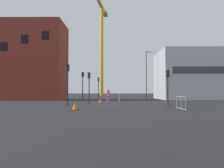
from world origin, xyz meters
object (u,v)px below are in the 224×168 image
(streetlamp_tall, at_px, (147,72))
(traffic_light_near, at_px, (89,82))
(pedestrian_walking, at_px, (108,95))
(traffic_light_corner, at_px, (98,84))
(traffic_cone_orange, at_px, (75,106))
(traffic_light_island, at_px, (68,78))
(construction_crane, at_px, (102,36))
(traffic_light_verge, at_px, (83,82))
(traffic_light_median, at_px, (168,82))
(traffic_cone_striped, at_px, (100,101))
(traffic_cone_on_verge, at_px, (89,98))

(streetlamp_tall, xyz_separation_m, traffic_light_near, (-9.12, -12.33, -2.54))
(streetlamp_tall, relative_size, traffic_light_near, 2.38)
(streetlamp_tall, xyz_separation_m, pedestrian_walking, (-6.82, -12.11, -4.01))
(traffic_light_corner, distance_m, traffic_cone_orange, 19.80)
(traffic_light_island, height_order, traffic_light_corner, traffic_light_island)
(pedestrian_walking, bearing_deg, construction_crane, 95.15)
(traffic_cone_orange, bearing_deg, traffic_light_verge, 96.49)
(traffic_light_median, bearing_deg, traffic_light_corner, 117.51)
(construction_crane, bearing_deg, traffic_light_verge, -92.43)
(traffic_cone_orange, bearing_deg, traffic_cone_striped, 80.12)
(traffic_light_island, height_order, traffic_cone_orange, traffic_light_island)
(traffic_light_island, bearing_deg, traffic_cone_orange, -68.63)
(streetlamp_tall, height_order, traffic_light_median, streetlamp_tall)
(construction_crane, bearing_deg, traffic_light_median, -75.66)
(traffic_light_verge, height_order, traffic_cone_orange, traffic_light_verge)
(traffic_light_island, relative_size, pedestrian_walking, 2.35)
(streetlamp_tall, xyz_separation_m, traffic_light_median, (-0.78, -15.89, -2.62))
(traffic_light_near, height_order, traffic_cone_on_verge, traffic_light_near)
(traffic_light_median, relative_size, traffic_cone_on_verge, 7.31)
(traffic_light_island, relative_size, traffic_light_near, 1.13)
(pedestrian_walking, bearing_deg, traffic_light_verge, 129.13)
(traffic_light_island, relative_size, traffic_cone_striped, 7.80)
(traffic_light_median, height_order, pedestrian_walking, traffic_light_median)
(traffic_light_corner, xyz_separation_m, traffic_light_median, (8.17, -15.69, -0.22))
(traffic_light_island, distance_m, traffic_cone_on_verge, 12.49)
(pedestrian_walking, bearing_deg, traffic_cone_on_verge, 111.88)
(pedestrian_walking, xyz_separation_m, traffic_cone_striped, (-1.02, 0.43, -0.79))
(traffic_light_island, bearing_deg, traffic_light_median, -0.23)
(traffic_light_median, distance_m, traffic_cone_on_verge, 15.62)
(traffic_light_corner, relative_size, pedestrian_walking, 2.22)
(streetlamp_tall, distance_m, traffic_cone_striped, 14.87)
(traffic_light_island, distance_m, traffic_light_corner, 15.76)
(streetlamp_tall, xyz_separation_m, traffic_light_verge, (-10.68, -7.37, -2.22))
(traffic_light_verge, bearing_deg, construction_crane, 87.57)
(construction_crane, xyz_separation_m, traffic_cone_orange, (0.32, -38.40, -16.70))
(streetlamp_tall, relative_size, traffic_light_median, 2.46)
(traffic_light_island, xyz_separation_m, traffic_cone_striped, (2.99, 4.17, -2.55))
(traffic_light_verge, xyz_separation_m, traffic_cone_orange, (1.42, -12.49, -2.55))
(traffic_light_island, height_order, traffic_light_verge, traffic_light_verge)
(construction_crane, xyz_separation_m, traffic_light_island, (-1.24, -34.39, -14.18))
(pedestrian_walking, bearing_deg, traffic_light_median, -32.03)
(construction_crane, xyz_separation_m, traffic_light_corner, (0.63, -18.75, -14.32))
(traffic_light_island, height_order, traffic_cone_striped, traffic_light_island)
(traffic_light_corner, height_order, traffic_cone_orange, traffic_light_corner)
(streetlamp_tall, xyz_separation_m, traffic_light_island, (-10.82, -15.85, -2.25))
(traffic_light_island, bearing_deg, traffic_light_corner, 83.16)
(traffic_cone_orange, bearing_deg, streetlamp_tall, 65.01)
(traffic_light_island, bearing_deg, streetlamp_tall, 55.67)
(traffic_cone_striped, bearing_deg, traffic_light_median, -30.80)
(traffic_light_near, relative_size, traffic_cone_on_verge, 7.55)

